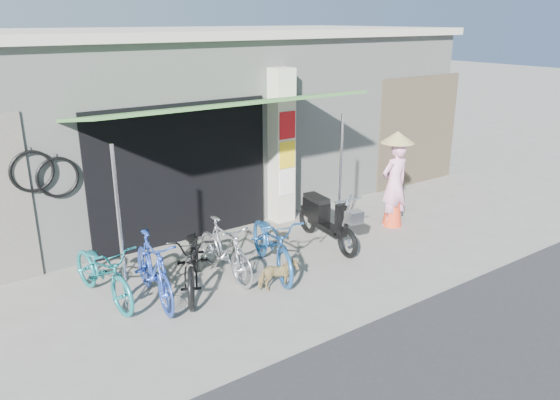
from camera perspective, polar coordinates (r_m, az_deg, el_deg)
ground at (r=8.82m, az=4.88°, el=-7.62°), size 80.00×80.00×0.00m
bicycle_shop at (r=12.41m, az=-10.41°, el=8.73°), size 12.30×5.30×3.66m
shop_pillar at (r=10.65m, az=0.08°, el=5.60°), size 0.42×0.44×3.00m
awning at (r=8.85m, az=-6.16°, el=9.55°), size 4.60×1.88×2.72m
neighbour_right at (r=13.57m, az=14.23°, el=6.99°), size 2.60×0.06×2.60m
bike_teal at (r=8.19m, az=-18.01°, el=-7.11°), size 0.82×1.81×0.92m
bike_blue at (r=7.98m, az=-13.07°, el=-7.05°), size 0.63×1.70×1.00m
bike_black at (r=8.21m, az=-9.03°, el=-6.08°), size 1.48×1.95×0.98m
bike_silver at (r=8.53m, az=-5.80°, el=-5.13°), size 0.47×1.58×0.94m
bike_navy at (r=8.67m, az=-0.81°, el=-4.46°), size 1.14×1.98×0.98m
street_dog at (r=8.17m, az=-0.20°, el=-7.86°), size 0.63×0.42×0.49m
moped at (r=9.76m, az=4.76°, el=-1.98°), size 0.54×1.83×1.04m
nun at (r=10.68m, az=11.90°, el=2.02°), size 0.64×0.64×1.87m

